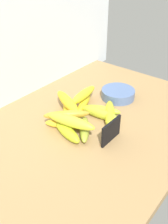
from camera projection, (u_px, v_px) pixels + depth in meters
counter_top at (92, 126)px, 106.38cm from camera, size 110.00×76.00×3.00cm
back_wall at (18, 26)px, 108.54cm from camera, size 130.00×2.00×70.00cm
chalkboard_sign at (111, 132)px, 94.43cm from camera, size 11.00×1.80×8.40cm
fruit_bowl at (118, 94)px, 121.52cm from camera, size 15.32×15.32×4.13cm
banana_0 at (110, 114)px, 107.60cm from camera, size 18.70×14.46×4.13cm
banana_1 at (102, 110)px, 110.80cm from camera, size 8.82×15.92×3.39cm
banana_2 at (84, 129)px, 99.20cm from camera, size 14.56×12.49×3.62cm
banana_3 at (66, 124)px, 102.01cm from camera, size 12.05×15.36×3.70cm
banana_4 at (68, 111)px, 109.81cm from camera, size 14.21×14.76×3.48cm
banana_5 at (84, 102)px, 115.91cm from camera, size 16.02×9.40×3.56cm
banana_6 at (67, 132)px, 97.29cm from camera, size 8.20×15.69×4.26cm
banana_7 at (100, 113)px, 107.74cm from camera, size 6.16×18.32×4.06cm
banana_8 at (84, 95)px, 113.80cm from camera, size 17.77×5.74×3.91cm
banana_9 at (70, 121)px, 95.65cm from camera, size 7.81×20.25×4.20cm
banana_10 at (67, 115)px, 100.88cm from camera, size 15.02×15.12×3.47cm
banana_11 at (68, 102)px, 108.29cm from camera, size 12.23×20.00×4.31cm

